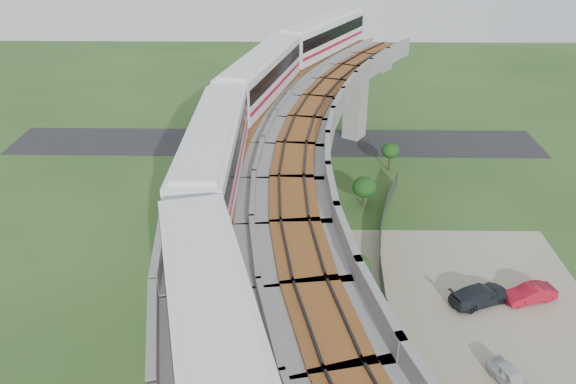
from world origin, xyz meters
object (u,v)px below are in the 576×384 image
(metro_train, at_px, (270,112))
(car_dark, at_px, (480,295))
(car_red, at_px, (530,293))
(car_white, at_px, (511,378))

(metro_train, relative_size, car_dark, 13.53)
(metro_train, height_order, car_dark, metro_train)
(metro_train, bearing_deg, car_red, -13.05)
(metro_train, bearing_deg, car_white, -39.93)
(car_red, bearing_deg, car_dark, -102.07)
(car_white, xyz_separation_m, car_dark, (0.33, 7.45, 0.10))
(car_red, bearing_deg, car_white, -42.81)
(car_white, distance_m, car_red, 8.62)
(car_white, height_order, car_dark, car_dark)
(car_red, xyz_separation_m, car_dark, (-3.53, -0.26, 0.05))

